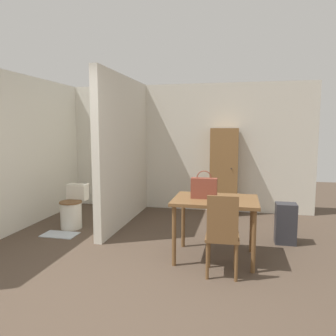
{
  "coord_description": "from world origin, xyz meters",
  "views": [
    {
      "loc": [
        1.26,
        -2.68,
        1.63
      ],
      "look_at": [
        0.3,
        1.67,
        1.09
      ],
      "focal_mm": 35.0,
      "sensor_mm": 36.0,
      "label": 1
    }
  ],
  "objects": [
    {
      "name": "ground_plane",
      "position": [
        0.0,
        0.0,
        0.0
      ],
      "size": [
        16.0,
        16.0,
        0.0
      ],
      "primitive_type": "plane",
      "color": "#4C3D30"
    },
    {
      "name": "wall_back",
      "position": [
        0.0,
        3.83,
        1.25
      ],
      "size": [
        5.33,
        0.12,
        2.5
      ],
      "color": "beige",
      "rests_on": "ground_plane"
    },
    {
      "name": "wall_left",
      "position": [
        -2.23,
        1.88,
        1.25
      ],
      "size": [
        0.12,
        4.77,
        2.5
      ],
      "color": "beige",
      "rests_on": "ground_plane"
    },
    {
      "name": "partition_wall",
      "position": [
        -0.67,
        2.62,
        1.25
      ],
      "size": [
        0.12,
        2.3,
        2.5
      ],
      "color": "beige",
      "rests_on": "ground_plane"
    },
    {
      "name": "dining_table",
      "position": [
        0.98,
        1.32,
        0.68
      ],
      "size": [
        1.04,
        0.76,
        0.77
      ],
      "color": "brown",
      "rests_on": "ground_plane"
    },
    {
      "name": "wooden_chair",
      "position": [
        1.1,
        0.82,
        0.5
      ],
      "size": [
        0.38,
        0.38,
        0.93
      ],
      "rotation": [
        0.0,
        0.0,
        0.04
      ],
      "color": "brown",
      "rests_on": "ground_plane"
    },
    {
      "name": "toilet",
      "position": [
        -1.42,
        2.15,
        0.3
      ],
      "size": [
        0.36,
        0.51,
        0.7
      ],
      "color": "silver",
      "rests_on": "ground_plane"
    },
    {
      "name": "handbag",
      "position": [
        0.84,
        1.31,
        0.9
      ],
      "size": [
        0.32,
        0.11,
        0.35
      ],
      "color": "brown",
      "rests_on": "dining_table"
    },
    {
      "name": "wooden_cabinet",
      "position": [
        0.98,
        3.57,
        0.82
      ],
      "size": [
        0.52,
        0.38,
        1.64
      ],
      "color": "brown",
      "rests_on": "ground_plane"
    },
    {
      "name": "bath_mat",
      "position": [
        -1.42,
        1.73,
        0.01
      ],
      "size": [
        0.53,
        0.32,
        0.01
      ],
      "color": "#B2BCC6",
      "rests_on": "ground_plane"
    },
    {
      "name": "space_heater",
      "position": [
        1.93,
        2.09,
        0.29
      ],
      "size": [
        0.29,
        0.24,
        0.58
      ],
      "color": "#2D2D33",
      "rests_on": "ground_plane"
    }
  ]
}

